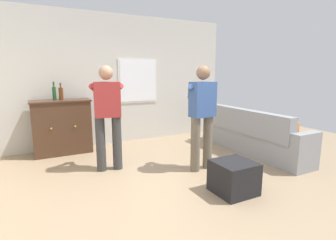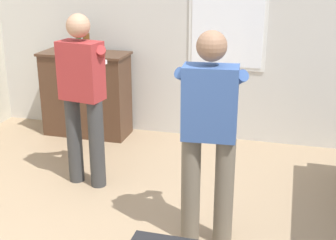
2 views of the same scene
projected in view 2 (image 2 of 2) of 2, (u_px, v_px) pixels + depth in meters
The scene contains 6 objects.
wall_back_with_window at pixel (194, 24), 5.58m from camera, with size 5.20×0.15×2.80m.
sideboard_cabinet at pixel (86, 94), 5.86m from camera, with size 1.09×0.49×1.05m.
bottle_wine_green at pixel (86, 42), 5.67m from camera, with size 0.08×0.08×0.32m.
bottle_liquor_amber at pixel (79, 40), 5.72m from camera, with size 0.07×0.07×0.35m.
person_standing_left at pixel (83, 93), 4.42m from camera, with size 0.55×0.50×1.68m.
person_standing_right at pixel (209, 130), 3.47m from camera, with size 0.56×0.49×1.68m.
Camera 2 is at (1.20, -2.87, 2.16)m, focal length 50.00 mm.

